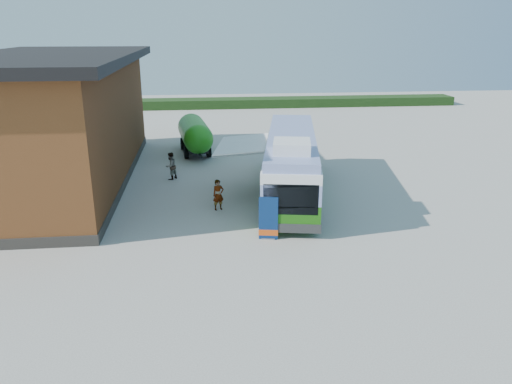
{
  "coord_description": "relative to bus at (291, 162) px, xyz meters",
  "views": [
    {
      "loc": [
        -1.88,
        -20.18,
        8.93
      ],
      "look_at": [
        0.57,
        2.35,
        1.4
      ],
      "focal_mm": 35.0,
      "sensor_mm": 36.0,
      "label": 1
    }
  ],
  "objects": [
    {
      "name": "person_a",
      "position": [
        -4.1,
        -2.05,
        -1.08
      ],
      "size": [
        0.67,
        0.54,
        1.6
      ],
      "primitive_type": "imported",
      "rotation": [
        0.0,
        0.0,
        0.31
      ],
      "color": "#999999",
      "rests_on": "ground"
    },
    {
      "name": "banner",
      "position": [
        -2.06,
        -6.05,
        -1.07
      ],
      "size": [
        0.85,
        0.28,
        1.97
      ],
      "rotation": [
        0.0,
        0.0,
        -0.18
      ],
      "color": "navy",
      "rests_on": "ground"
    },
    {
      "name": "barn",
      "position": [
        -13.41,
        4.05,
        1.71
      ],
      "size": [
        9.6,
        21.2,
        7.5
      ],
      "color": "brown",
      "rests_on": "ground"
    },
    {
      "name": "hedge",
      "position": [
        5.09,
        32.05,
        -1.38
      ],
      "size": [
        40.0,
        3.0,
        1.0
      ],
      "primitive_type": "cube",
      "color": "#264419",
      "rests_on": "ground"
    },
    {
      "name": "picnic_table",
      "position": [
        -0.62,
        -4.89,
        -1.32
      ],
      "size": [
        1.42,
        1.3,
        0.74
      ],
      "rotation": [
        0.0,
        0.0,
        0.11
      ],
      "color": "tan",
      "rests_on": "ground"
    },
    {
      "name": "ground",
      "position": [
        -2.91,
        -5.95,
        -1.88
      ],
      "size": [
        100.0,
        100.0,
        0.0
      ],
      "primitive_type": "plane",
      "color": "#BCB7AD",
      "rests_on": "ground"
    },
    {
      "name": "awning",
      "position": [
        -2.44,
        0.03,
        0.98
      ],
      "size": [
        3.55,
        4.94,
        0.54
      ],
      "rotation": [
        0.0,
        0.0,
        -0.18
      ],
      "color": "white",
      "rests_on": "ground"
    },
    {
      "name": "person_b",
      "position": [
        -6.79,
        3.64,
        -1.03
      ],
      "size": [
        1.01,
        1.04,
        1.69
      ],
      "primitive_type": "imported",
      "rotation": [
        0.0,
        0.0,
        -2.23
      ],
      "color": "#999999",
      "rests_on": "ground"
    },
    {
      "name": "slurry_tanker",
      "position": [
        -5.36,
        10.17,
        -0.39
      ],
      "size": [
        2.62,
        6.95,
        2.58
      ],
      "rotation": [
        0.0,
        0.0,
        0.12
      ],
      "color": "#238D19",
      "rests_on": "ground"
    },
    {
      "name": "bus",
      "position": [
        0.0,
        0.0,
        0.0
      ],
      "size": [
        4.92,
        13.05,
        3.93
      ],
      "rotation": [
        0.0,
        0.0,
        -0.18
      ],
      "color": "#237713",
      "rests_on": "ground"
    }
  ]
}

